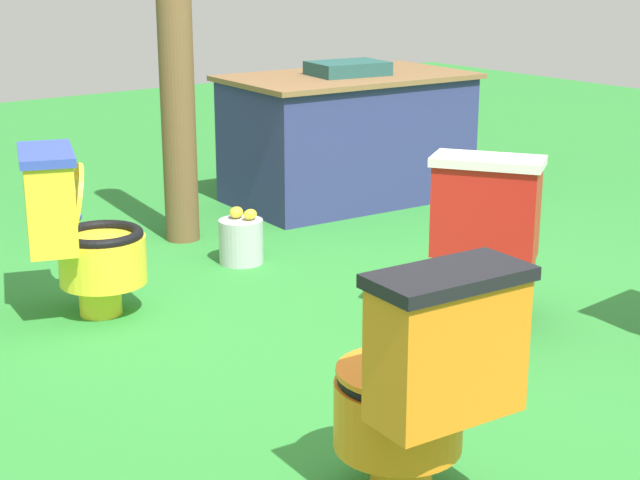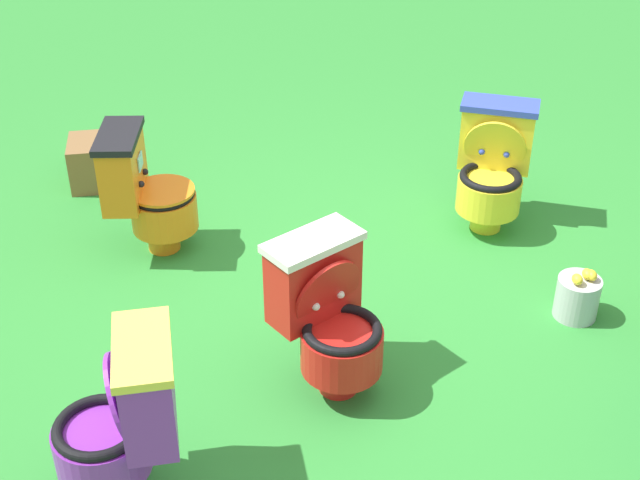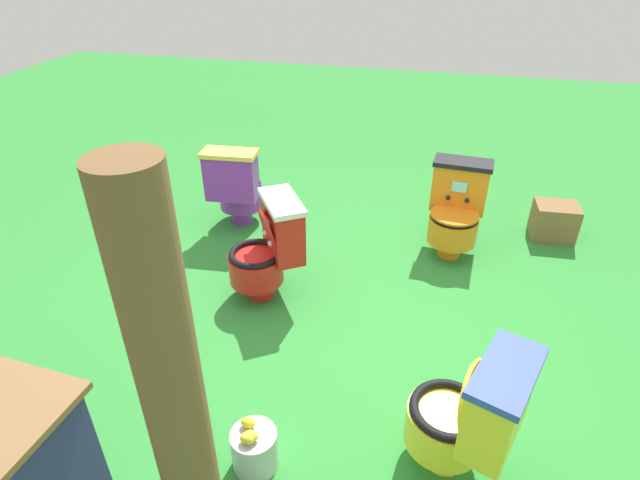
{
  "view_description": "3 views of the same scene",
  "coord_description": "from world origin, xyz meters",
  "px_view_note": "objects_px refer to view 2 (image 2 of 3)",
  "views": [
    {
      "loc": [
        -2.49,
        -2.91,
        1.53
      ],
      "look_at": [
        -0.31,
        -0.06,
        0.47
      ],
      "focal_mm": 56.66,
      "sensor_mm": 36.0,
      "label": 1
    },
    {
      "loc": [
        3.57,
        -0.51,
        2.77
      ],
      "look_at": [
        -0.21,
        -0.15,
        0.33
      ],
      "focal_mm": 49.65,
      "sensor_mm": 36.0,
      "label": 2
    },
    {
      "loc": [
        -0.56,
        2.55,
        2.22
      ],
      "look_at": [
        0.1,
        -0.09,
        0.55
      ],
      "focal_mm": 28.73,
      "sensor_mm": 36.0,
      "label": 3
    }
  ],
  "objects_px": {
    "toilet_orange": "(146,192)",
    "toilet_yellow": "(493,166)",
    "lemon_bucket": "(578,296)",
    "toilet_purple": "(123,420)",
    "small_crate": "(92,162)",
    "toilet_red": "(329,315)"
  },
  "relations": [
    {
      "from": "toilet_orange",
      "to": "small_crate",
      "type": "height_order",
      "value": "toilet_orange"
    },
    {
      "from": "toilet_yellow",
      "to": "lemon_bucket",
      "type": "bearing_deg",
      "value": 123.03
    },
    {
      "from": "toilet_purple",
      "to": "small_crate",
      "type": "relative_size",
      "value": 2.17
    },
    {
      "from": "toilet_purple",
      "to": "lemon_bucket",
      "type": "relative_size",
      "value": 2.63
    },
    {
      "from": "toilet_orange",
      "to": "toilet_yellow",
      "type": "xyz_separation_m",
      "value": [
        -0.1,
        1.98,
        0.0
      ]
    },
    {
      "from": "toilet_yellow",
      "to": "lemon_bucket",
      "type": "xyz_separation_m",
      "value": [
        0.95,
        0.22,
        -0.26
      ]
    },
    {
      "from": "toilet_orange",
      "to": "toilet_yellow",
      "type": "relative_size",
      "value": 1.0
    },
    {
      "from": "toilet_purple",
      "to": "small_crate",
      "type": "height_order",
      "value": "toilet_purple"
    },
    {
      "from": "toilet_orange",
      "to": "toilet_red",
      "type": "bearing_deg",
      "value": 40.59
    },
    {
      "from": "toilet_purple",
      "to": "toilet_yellow",
      "type": "distance_m",
      "value": 2.7
    },
    {
      "from": "toilet_purple",
      "to": "lemon_bucket",
      "type": "height_order",
      "value": "toilet_purple"
    },
    {
      "from": "toilet_orange",
      "to": "toilet_purple",
      "type": "relative_size",
      "value": 1.0
    },
    {
      "from": "lemon_bucket",
      "to": "toilet_purple",
      "type": "bearing_deg",
      "value": -66.49
    },
    {
      "from": "toilet_red",
      "to": "small_crate",
      "type": "xyz_separation_m",
      "value": [
        -2.02,
        -1.3,
        -0.22
      ]
    },
    {
      "from": "toilet_orange",
      "to": "lemon_bucket",
      "type": "height_order",
      "value": "toilet_orange"
    },
    {
      "from": "toilet_orange",
      "to": "lemon_bucket",
      "type": "distance_m",
      "value": 2.36
    },
    {
      "from": "small_crate",
      "to": "toilet_orange",
      "type": "bearing_deg",
      "value": 27.23
    },
    {
      "from": "toilet_red",
      "to": "toilet_yellow",
      "type": "relative_size",
      "value": 1.0
    },
    {
      "from": "toilet_yellow",
      "to": "small_crate",
      "type": "bearing_deg",
      "value": 3.69
    },
    {
      "from": "toilet_red",
      "to": "lemon_bucket",
      "type": "bearing_deg",
      "value": 162.16
    },
    {
      "from": "toilet_yellow",
      "to": "toilet_orange",
      "type": "bearing_deg",
      "value": 23.12
    },
    {
      "from": "toilet_purple",
      "to": "small_crate",
      "type": "xyz_separation_m",
      "value": [
        -2.59,
        -0.45,
        -0.22
      ]
    }
  ]
}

